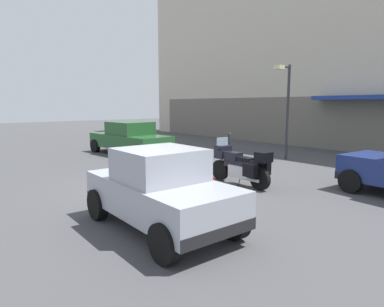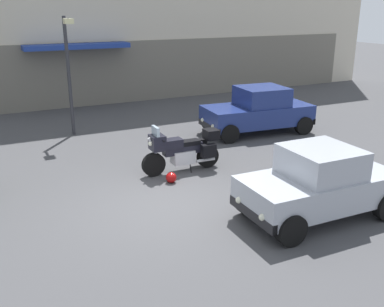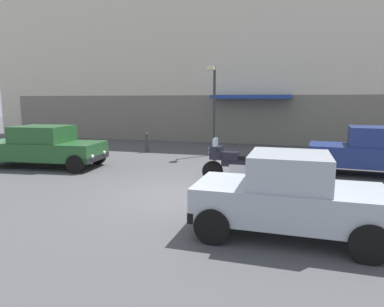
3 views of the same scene
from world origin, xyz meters
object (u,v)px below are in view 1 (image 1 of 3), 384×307
(streetlamp_curbside, at_px, (286,101))
(bollard_curbside, at_px, (230,141))
(helmet, at_px, (210,180))
(motorcycle, at_px, (240,164))
(car_compact_side, at_px, (160,190))
(car_sedan_far, at_px, (130,138))

(streetlamp_curbside, height_order, bollard_curbside, streetlamp_curbside)
(streetlamp_curbside, bearing_deg, helmet, -76.89)
(motorcycle, bearing_deg, streetlamp_curbside, -67.64)
(helmet, height_order, car_compact_side, car_compact_side)
(helmet, bearing_deg, streetlamp_curbside, 103.11)
(car_sedan_far, bearing_deg, helmet, -14.83)
(car_sedan_far, relative_size, bollard_curbside, 4.89)
(helmet, distance_m, bollard_curbside, 7.21)
(car_sedan_far, xyz_separation_m, streetlamp_curbside, (5.63, 4.36, 1.72))
(car_compact_side, xyz_separation_m, streetlamp_curbside, (-3.32, 8.65, 1.73))
(bollard_curbside, bearing_deg, motorcycle, -43.30)
(car_compact_side, height_order, streetlamp_curbside, streetlamp_curbside)
(car_compact_side, bearing_deg, car_sedan_far, -24.61)
(helmet, bearing_deg, car_compact_side, -57.14)
(bollard_curbside, bearing_deg, car_compact_side, -52.72)
(motorcycle, height_order, car_sedan_far, car_sedan_far)
(car_sedan_far, distance_m, car_compact_side, 9.92)
(motorcycle, xyz_separation_m, bollard_curbside, (-5.22, 4.92, -0.11))
(motorcycle, distance_m, bollard_curbside, 7.17)
(streetlamp_curbside, bearing_deg, car_sedan_far, -142.22)
(streetlamp_curbside, relative_size, bollard_curbside, 4.20)
(helmet, relative_size, car_compact_side, 0.08)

